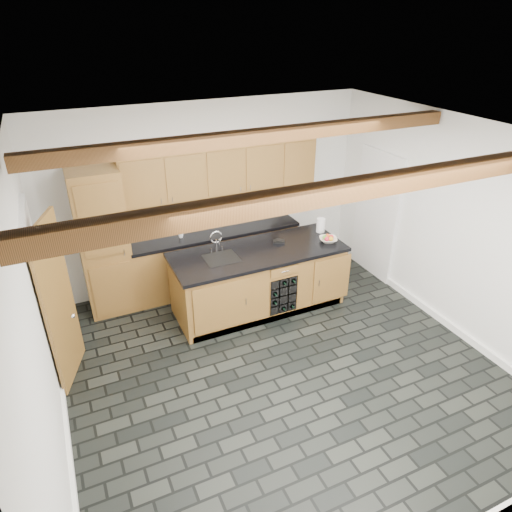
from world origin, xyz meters
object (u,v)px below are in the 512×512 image
(kitchen_scale, at_px, (279,241))
(paper_towel, at_px, (321,225))
(island, at_px, (259,280))
(fruit_bowl, at_px, (328,240))

(kitchen_scale, relative_size, paper_towel, 0.86)
(island, distance_m, fruit_bowl, 1.16)
(kitchen_scale, bearing_deg, paper_towel, 28.45)
(island, distance_m, kitchen_scale, 0.62)
(kitchen_scale, height_order, fruit_bowl, fruit_bowl)
(fruit_bowl, relative_size, paper_towel, 1.18)
(kitchen_scale, bearing_deg, fruit_bowl, 0.92)
(kitchen_scale, xyz_separation_m, fruit_bowl, (0.67, -0.26, 0.01))
(island, xyz_separation_m, paper_towel, (1.11, 0.19, 0.57))
(island, relative_size, fruit_bowl, 9.85)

